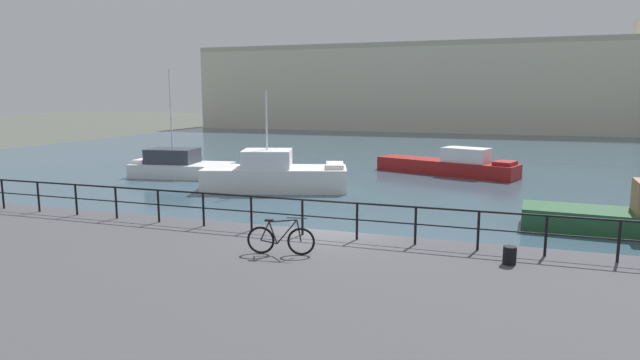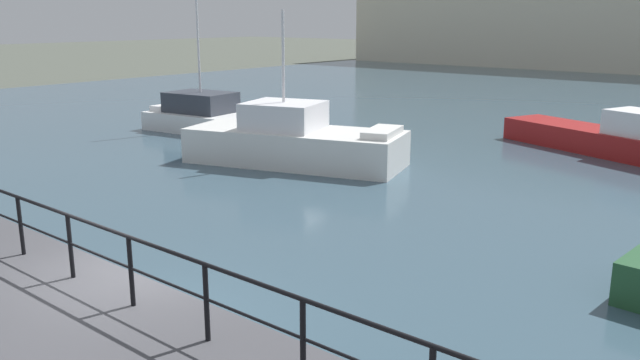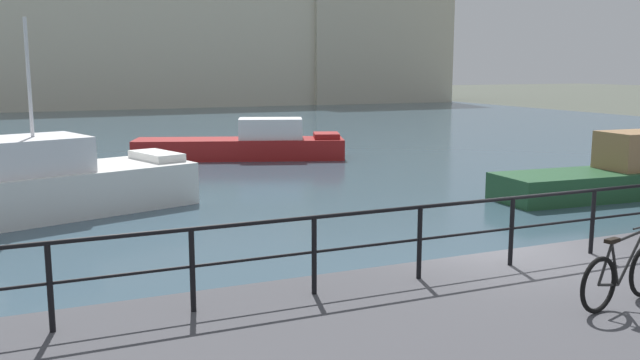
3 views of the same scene
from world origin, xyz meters
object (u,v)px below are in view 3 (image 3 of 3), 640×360
Objects in this scene: harbor_building at (166,46)px; moored_blue_motorboat at (51,185)px; moored_small_launch at (247,145)px; parked_bicycle at (623,275)px.

moored_blue_motorboat is (-13.93, -52.66, -5.43)m from harbor_building.
moored_small_launch is 5.37× the size of parked_bicycle.
harbor_building is 8.33× the size of moored_small_launch.
parked_bicycle is (-7.72, -66.67, -4.80)m from harbor_building.
moored_small_launch is (-5.35, -43.79, -5.62)m from harbor_building.
moored_blue_motorboat is 4.69× the size of parked_bicycle.
harbor_building reaches higher than parked_bicycle.
moored_blue_motorboat is at bearing -104.81° from harbor_building.
moored_small_launch is at bearing -96.97° from harbor_building.
moored_small_launch is 12.34m from moored_blue_motorboat.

